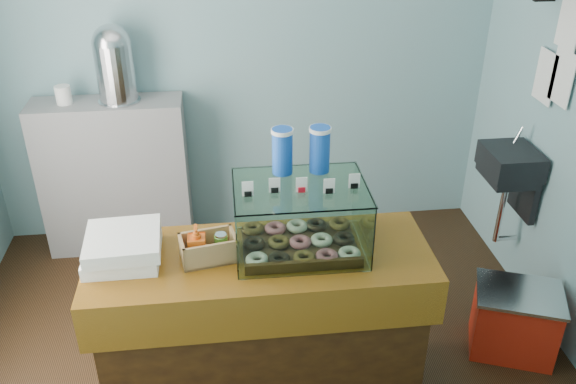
{
  "coord_description": "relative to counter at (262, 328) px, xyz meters",
  "views": [
    {
      "loc": [
        -0.15,
        -2.57,
        2.53
      ],
      "look_at": [
        0.14,
        -0.15,
        1.17
      ],
      "focal_mm": 38.0,
      "sensor_mm": 36.0,
      "label": 1
    }
  ],
  "objects": [
    {
      "name": "ground",
      "position": [
        0.0,
        0.25,
        -0.46
      ],
      "size": [
        3.5,
        3.5,
        0.0
      ],
      "primitive_type": "plane",
      "color": "black",
      "rests_on": "ground"
    },
    {
      "name": "room_shell",
      "position": [
        0.03,
        0.26,
        1.25
      ],
      "size": [
        3.54,
        3.04,
        2.82
      ],
      "color": "#7BABB4",
      "rests_on": "ground"
    },
    {
      "name": "counter",
      "position": [
        0.0,
        0.0,
        0.0
      ],
      "size": [
        1.6,
        0.6,
        0.9
      ],
      "color": "#44260D",
      "rests_on": "ground"
    },
    {
      "name": "back_shelf",
      "position": [
        -0.9,
        1.57,
        0.09
      ],
      "size": [
        1.0,
        0.32,
        1.1
      ],
      "primitive_type": "cube",
      "color": "gray",
      "rests_on": "ground"
    },
    {
      "name": "display_case",
      "position": [
        0.19,
        0.07,
        0.61
      ],
      "size": [
        0.61,
        0.45,
        0.55
      ],
      "rotation": [
        0.0,
        0.0,
        -0.01
      ],
      "color": "#331E0F",
      "rests_on": "counter"
    },
    {
      "name": "condiment_crate",
      "position": [
        -0.25,
        -0.0,
        0.51
      ],
      "size": [
        0.27,
        0.19,
        0.19
      ],
      "rotation": [
        0.0,
        0.0,
        0.19
      ],
      "color": "tan",
      "rests_on": "counter"
    },
    {
      "name": "pastry_boxes",
      "position": [
        -0.62,
        0.04,
        0.51
      ],
      "size": [
        0.35,
        0.35,
        0.13
      ],
      "rotation": [
        0.0,
        0.0,
        0.0
      ],
      "color": "white",
      "rests_on": "counter"
    },
    {
      "name": "coffee_urn",
      "position": [
        -0.8,
        1.58,
        0.91
      ],
      "size": [
        0.27,
        0.27,
        0.5
      ],
      "color": "silver",
      "rests_on": "back_shelf"
    },
    {
      "name": "red_cooler",
      "position": [
        1.45,
        0.18,
        -0.25
      ],
      "size": [
        0.56,
        0.5,
        0.41
      ],
      "rotation": [
        0.0,
        0.0,
        -0.37
      ],
      "color": "red",
      "rests_on": "ground"
    }
  ]
}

